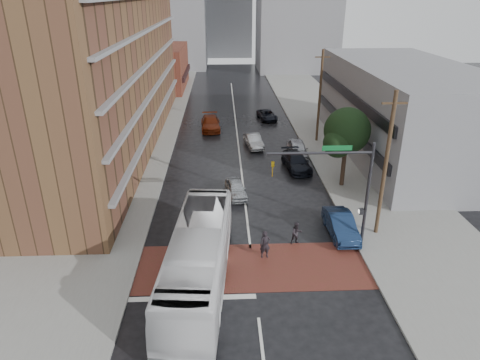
{
  "coord_description": "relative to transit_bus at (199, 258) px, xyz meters",
  "views": [
    {
      "loc": [
        -1.68,
        -21.22,
        15.42
      ],
      "look_at": [
        -0.55,
        5.73,
        3.5
      ],
      "focal_mm": 32.0,
      "sensor_mm": 36.0,
      "label": 1
    }
  ],
  "objects": [
    {
      "name": "car_travel_c",
      "position": [
        0.01,
        30.08,
        -0.96
      ],
      "size": [
        2.53,
        5.57,
        1.58
      ],
      "primitive_type": "imported",
      "rotation": [
        0.0,
        0.0,
        0.06
      ],
      "color": "maroon",
      "rests_on": "ground"
    },
    {
      "name": "distant_tower_center",
      "position": [
        3.16,
        96.0,
        10.24
      ],
      "size": [
        12.0,
        10.0,
        24.0
      ],
      "primitive_type": "cube",
      "color": "gray",
      "rests_on": "ground"
    },
    {
      "name": "signal_mast",
      "position": [
        9.01,
        3.5,
        2.98
      ],
      "size": [
        6.5,
        0.3,
        7.2
      ],
      "color": "#2D2D33",
      "rests_on": "ground"
    },
    {
      "name": "suv_travel",
      "position": [
        7.32,
        34.22,
        -1.15
      ],
      "size": [
        2.67,
        4.65,
        1.22
      ],
      "primitive_type": "imported",
      "rotation": [
        0.0,
        0.0,
        0.15
      ],
      "color": "black",
      "rests_on": "ground"
    },
    {
      "name": "utility_pole_far",
      "position": [
        11.96,
        25.0,
        3.38
      ],
      "size": [
        1.6,
        0.26,
        10.0
      ],
      "color": "#473321",
      "rests_on": "ground"
    },
    {
      "name": "street_tree",
      "position": [
        11.68,
        13.03,
        2.98
      ],
      "size": [
        4.2,
        4.1,
        6.9
      ],
      "color": "#332319",
      "rests_on": "ground"
    },
    {
      "name": "car_travel_b",
      "position": [
        4.77,
        23.42,
        -1.07
      ],
      "size": [
        2.12,
        4.37,
        1.38
      ],
      "primitive_type": "imported",
      "rotation": [
        0.0,
        0.0,
        0.16
      ],
      "color": "#AAAEB2",
      "rests_on": "ground"
    },
    {
      "name": "car_parked_mid",
      "position": [
        8.36,
        17.0,
        -1.03
      ],
      "size": [
        2.63,
        5.22,
        1.46
      ],
      "primitive_type": "imported",
      "rotation": [
        0.0,
        0.0,
        0.12
      ],
      "color": "black",
      "rests_on": "ground"
    },
    {
      "name": "pedestrian_a",
      "position": [
        4.01,
        2.5,
        -0.83
      ],
      "size": [
        0.73,
        0.54,
        1.85
      ],
      "primitive_type": "imported",
      "rotation": [
        0.0,
        0.0,
        0.15
      ],
      "color": "black",
      "rests_on": "ground"
    },
    {
      "name": "sidewalk_east",
      "position": [
        14.66,
        26.0,
        -1.68
      ],
      "size": [
        9.0,
        90.0,
        0.15
      ],
      "primitive_type": "cube",
      "color": "gray",
      "rests_on": "ground"
    },
    {
      "name": "pedestrian_b",
      "position": [
        6.25,
        4.0,
        -0.96
      ],
      "size": [
        0.9,
        0.78,
        1.58
      ],
      "primitive_type": "imported",
      "rotation": [
        0.0,
        0.0,
        0.26
      ],
      "color": "#262127",
      "rests_on": "ground"
    },
    {
      "name": "transit_bus",
      "position": [
        0.0,
        0.0,
        0.0
      ],
      "size": [
        3.97,
        12.81,
        3.51
      ],
      "primitive_type": "imported",
      "rotation": [
        0.0,
        0.0,
        -0.08
      ],
      "color": "white",
      "rests_on": "ground"
    },
    {
      "name": "utility_pole_near",
      "position": [
        11.96,
        5.0,
        3.38
      ],
      "size": [
        1.6,
        0.26,
        10.0
      ],
      "color": "#473321",
      "rests_on": "ground"
    },
    {
      "name": "sidewalk_west",
      "position": [
        -8.34,
        26.0,
        -1.68
      ],
      "size": [
        9.0,
        90.0,
        0.15
      ],
      "primitive_type": "cube",
      "color": "gray",
      "rests_on": "ground"
    },
    {
      "name": "apartment_block",
      "position": [
        -10.84,
        25.0,
        12.24
      ],
      "size": [
        10.0,
        44.0,
        28.0
      ],
      "primitive_type": "cube",
      "color": "brown",
      "rests_on": "ground"
    },
    {
      "name": "ground",
      "position": [
        3.16,
        1.0,
        -1.76
      ],
      "size": [
        160.0,
        160.0,
        0.0
      ],
      "primitive_type": "plane",
      "color": "black",
      "rests_on": "ground"
    },
    {
      "name": "car_parked_near",
      "position": [
        9.46,
        5.0,
        -1.0
      ],
      "size": [
        1.7,
        4.62,
        1.51
      ],
      "primitive_type": "imported",
      "rotation": [
        0.0,
        0.0,
        0.02
      ],
      "color": "#142546",
      "rests_on": "ground"
    },
    {
      "name": "storefront_west",
      "position": [
        -8.84,
        55.0,
        1.74
      ],
      "size": [
        8.0,
        16.0,
        7.0
      ],
      "primitive_type": "cube",
      "color": "brown",
      "rests_on": "ground"
    },
    {
      "name": "crosswalk",
      "position": [
        3.16,
        1.5,
        -1.75
      ],
      "size": [
        14.0,
        5.0,
        0.02
      ],
      "primitive_type": "cube",
      "color": "maroon",
      "rests_on": "ground"
    },
    {
      "name": "building_east",
      "position": [
        19.66,
        21.0,
        2.74
      ],
      "size": [
        11.0,
        26.0,
        9.0
      ],
      "primitive_type": "cube",
      "color": "gray",
      "rests_on": "ground"
    },
    {
      "name": "car_parked_far",
      "position": [
        9.02,
        20.37,
        -0.95
      ],
      "size": [
        2.05,
        4.77,
        1.6
      ],
      "primitive_type": "imported",
      "rotation": [
        0.0,
        0.0,
        -0.03
      ],
      "color": "#A4A5AB",
      "rests_on": "ground"
    },
    {
      "name": "car_travel_a",
      "position": [
        2.48,
        11.43,
        -1.12
      ],
      "size": [
        2.03,
        3.94,
        1.28
      ],
      "primitive_type": "imported",
      "rotation": [
        0.0,
        0.0,
        0.14
      ],
      "color": "#B5B9BD",
      "rests_on": "ground"
    }
  ]
}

